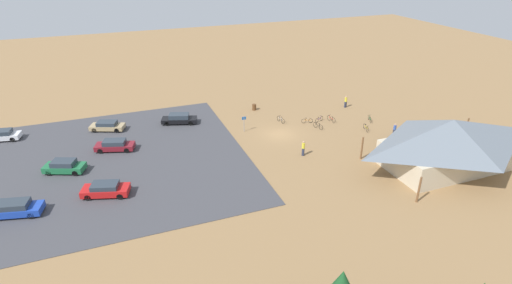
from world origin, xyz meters
TOP-DOWN VIEW (x-y plane):
  - ground at (0.00, 0.00)m, footprint 160.00×160.00m
  - parking_lot_asphalt at (22.93, -0.00)m, footprint 33.86×29.68m
  - bike_pavilion at (-13.81, 14.18)m, footprint 16.00×9.76m
  - trash_bin at (0.08, -9.35)m, footprint 0.60×0.60m
  - lot_sign at (4.08, -2.53)m, footprint 0.56×0.08m
  - bicycle_red_lone_east at (-8.43, -1.32)m, footprint 0.48×1.72m
  - bicycle_black_yard_left at (-5.55, 0.13)m, footprint 0.69×1.60m
  - bicycle_silver_edge_south at (-1.71, -3.61)m, footprint 0.48×1.84m
  - bicycle_orange_edge_north at (-5.04, -2.08)m, footprint 1.54×0.61m
  - bicycle_purple_by_bin at (-6.82, -1.88)m, footprint 1.59×0.75m
  - bicycle_yellow_lone_west at (-11.23, 2.92)m, footprint 0.58×1.74m
  - bicycle_green_back_row at (-13.55, 0.50)m, footprint 0.73×1.63m
  - car_green_inner_stall at (25.84, 0.71)m, footprint 4.60×3.22m
  - car_tan_near_entry at (20.99, -9.28)m, footprint 4.72×3.27m
  - car_white_end_stall at (33.61, -10.84)m, footprint 4.61×2.52m
  - car_red_front_row at (21.86, 7.08)m, footprint 4.83×3.07m
  - car_maroon_far_end at (20.42, -2.80)m, footprint 4.84×3.02m
  - car_blue_aisle_side at (29.76, 7.54)m, footprint 5.08×2.82m
  - car_black_by_curb at (11.59, -8.20)m, footprint 5.07×3.18m
  - visitor_near_lot at (-13.31, -5.44)m, footprint 0.38×0.36m
  - visitor_at_bikes at (-13.66, 5.64)m, footprint 0.36×0.36m
  - visitor_crossing_yard at (-0.13, 6.36)m, footprint 0.39×0.40m

SIDE VIEW (x-z plane):
  - ground at x=0.00m, z-range 0.00..0.00m
  - parking_lot_asphalt at x=22.93m, z-range 0.00..0.05m
  - bicycle_green_back_row at x=-13.55m, z-range -0.05..0.74m
  - bicycle_orange_edge_north at x=-5.04m, z-range -0.04..0.73m
  - bicycle_purple_by_bin at x=-6.82m, z-range -0.04..0.77m
  - bicycle_black_yard_left at x=-5.55m, z-range -0.05..0.80m
  - bicycle_yellow_lone_west at x=-11.23m, z-range -0.03..0.79m
  - bicycle_red_lone_east at x=-8.43m, z-range -0.05..0.84m
  - bicycle_silver_edge_south at x=-1.71m, z-range -0.04..0.84m
  - trash_bin at x=0.08m, z-range 0.00..0.90m
  - car_tan_near_entry at x=20.99m, z-range 0.06..1.31m
  - car_maroon_far_end at x=20.42m, z-range 0.05..1.39m
  - car_white_end_stall at x=33.61m, z-range 0.05..1.40m
  - car_red_front_row at x=21.86m, z-range 0.05..1.40m
  - car_black_by_curb at x=11.59m, z-range 0.04..1.42m
  - car_green_inner_stall at x=25.84m, z-range 0.04..1.45m
  - car_blue_aisle_side at x=29.76m, z-range 0.05..1.45m
  - visitor_at_bikes at x=-13.66m, z-range 0.04..1.71m
  - visitor_near_lot at x=-13.31m, z-range 0.05..1.87m
  - visitor_crossing_yard at x=-0.13m, z-range 0.05..1.90m
  - lot_sign at x=4.08m, z-range 0.31..2.51m
  - bike_pavilion at x=-13.81m, z-range 0.32..5.89m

